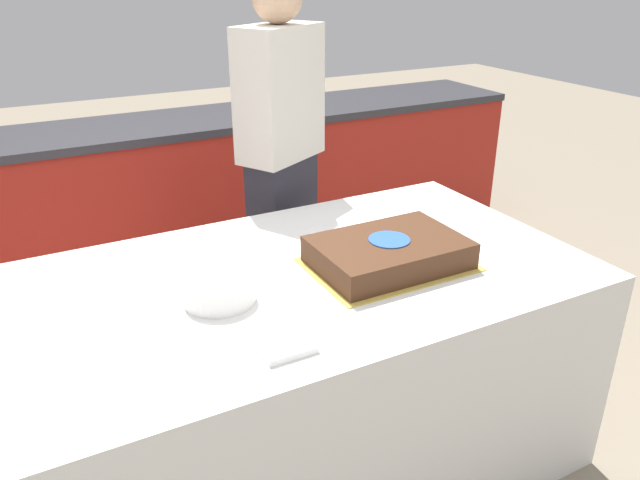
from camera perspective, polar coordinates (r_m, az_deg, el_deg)
ground_plane at (r=2.41m, az=-4.64°, el=-20.28°), size 14.00×14.00×0.00m
back_counter at (r=3.48m, az=-15.54°, el=2.76°), size 4.40×0.58×0.92m
dining_table at (r=2.16m, az=-4.99°, el=-12.95°), size 2.12×1.04×0.77m
cake at (r=2.03m, az=6.29°, el=-1.17°), size 0.52×0.37×0.09m
plate_stack at (r=1.85m, az=-9.21°, el=-4.57°), size 0.21×0.21×0.07m
side_plate_near_cake at (r=2.24m, az=0.30°, el=0.33°), size 0.17×0.17×0.00m
utensil_pile at (r=1.63m, az=-3.19°, el=-9.59°), size 0.14×0.12×0.02m
person_cutting_cake at (r=2.69m, az=-3.52°, el=6.33°), size 0.42×0.36×1.65m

